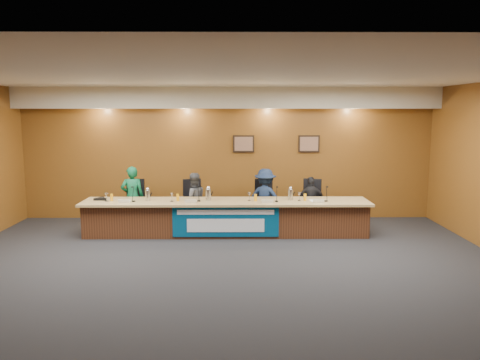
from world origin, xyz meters
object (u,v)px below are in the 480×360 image
object	(u,v)px
banner	(226,222)
speakerphone	(101,199)
panelist_c	(265,198)
office_chair_c	(265,206)
office_chair_d	(310,205)
carafe_mid	(208,195)
dais_body	(226,218)
panelist_b	(194,200)
office_chair_b	(194,206)
carafe_left	(148,195)
panelist_a	(132,197)
panelist_d	(311,202)
office_chair_a	(134,206)
carafe_right	(291,195)

from	to	relation	value
banner	speakerphone	xyz separation A→B (m)	(-2.69, 0.46, 0.40)
panelist_c	office_chair_c	size ratio (longest dim) A/B	2.81
office_chair_c	office_chair_d	size ratio (longest dim) A/B	1.00
carafe_mid	banner	bearing A→B (deg)	-47.46
dais_body	panelist_b	world-z (taller)	panelist_b
panelist_b	office_chair_b	size ratio (longest dim) A/B	2.62
panelist_b	panelist_c	bearing A→B (deg)	159.08
banner	carafe_left	size ratio (longest dim) A/B	9.61
panelist_a	office_chair_d	bearing A→B (deg)	170.56
office_chair_b	panelist_a	bearing A→B (deg)	167.68
panelist_c	carafe_mid	bearing A→B (deg)	44.32
panelist_d	speakerphone	distance (m)	4.67
banner	carafe_mid	distance (m)	0.75
office_chair_d	panelist_a	bearing A→B (deg)	-158.88
dais_body	panelist_d	world-z (taller)	panelist_d
panelist_c	carafe_mid	world-z (taller)	panelist_c
office_chair_a	office_chair_c	bearing A→B (deg)	1.46
panelist_b	carafe_left	xyz separation A→B (m)	(-0.91, -0.69, 0.23)
panelist_d	carafe_left	distance (m)	3.67
dais_body	panelist_a	xyz separation A→B (m)	(-2.15, 0.64, 0.35)
panelist_a	panelist_d	world-z (taller)	panelist_a
carafe_mid	panelist_d	bearing A→B (deg)	15.51
panelist_b	office_chair_a	world-z (taller)	panelist_b
panelist_d	office_chair_b	xyz separation A→B (m)	(-2.69, 0.10, -0.10)
dais_body	carafe_right	bearing A→B (deg)	0.10
office_chair_b	carafe_mid	size ratio (longest dim) A/B	1.97
office_chair_a	office_chair_d	size ratio (longest dim) A/B	1.00
panelist_d	office_chair_d	size ratio (longest dim) A/B	2.43
office_chair_a	office_chair_c	xyz separation A→B (m)	(3.03, 0.00, 0.00)
banner	office_chair_c	xyz separation A→B (m)	(0.88, 1.15, 0.10)
office_chair_b	carafe_left	size ratio (longest dim) A/B	2.10
panelist_c	office_chair_b	xyz separation A→B (m)	(-1.64, 0.10, -0.19)
panelist_b	speakerphone	size ratio (longest dim) A/B	3.93
dais_body	carafe_left	size ratio (longest dim) A/B	26.22
panelist_d	carafe_mid	bearing A→B (deg)	14.32
panelist_b	office_chair_d	world-z (taller)	panelist_b
panelist_a	panelist_c	size ratio (longest dim) A/B	1.04
speakerphone	panelist_c	bearing A→B (deg)	9.42
dais_body	panelist_d	size ratio (longest dim) A/B	5.15
panelist_d	office_chair_a	bearing A→B (deg)	-2.59
dais_body	office_chair_a	size ratio (longest dim) A/B	12.50
office_chair_d	banner	bearing A→B (deg)	-129.41
dais_body	panelist_b	size ratio (longest dim) A/B	4.77
panelist_c	speakerphone	bearing A→B (deg)	26.76
banner	office_chair_d	size ratio (longest dim) A/B	4.58
panelist_a	office_chair_c	distance (m)	3.04
carafe_left	panelist_a	bearing A→B (deg)	125.08
banner	panelist_a	world-z (taller)	panelist_a
office_chair_b	carafe_left	world-z (taller)	carafe_left
dais_body	banner	distance (m)	0.42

